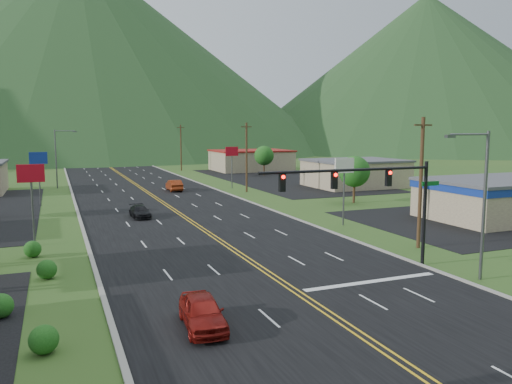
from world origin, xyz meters
name	(u,v)px	position (x,y,z in m)	size (l,w,h in m)	color
traffic_signal	(375,189)	(6.48, 14.00, 5.33)	(13.10, 0.43, 7.00)	black
streetlight_east	(481,196)	(11.18, 10.00, 5.18)	(3.28, 0.25, 9.00)	#59595E
streetlight_west	(58,155)	(-11.68, 70.00, 5.18)	(3.28, 0.25, 9.00)	#59595E
building_east_near	(503,196)	(30.00, 25.00, 2.27)	(15.40, 10.40, 4.10)	tan
building_east_mid	(355,173)	(32.00, 55.00, 2.16)	(14.40, 11.40, 4.30)	tan
building_east_far	(251,160)	(28.00, 90.00, 2.26)	(16.40, 12.40, 4.50)	tan
pole_sign_west_a	(31,182)	(-14.00, 30.00, 5.05)	(2.00, 0.18, 6.40)	#59595E
pole_sign_west_b	(39,163)	(-14.00, 52.00, 5.05)	(2.00, 0.18, 6.40)	#59595E
pole_sign_east_a	(344,172)	(13.00, 28.00, 5.05)	(2.00, 0.18, 6.40)	#59595E
pole_sign_east_b	(232,156)	(13.00, 60.00, 5.05)	(2.00, 0.18, 6.40)	#59595E
tree_east_a	(354,172)	(22.00, 40.00, 3.89)	(3.84, 3.84, 5.82)	#382314
tree_east_b	(264,156)	(26.00, 78.00, 3.89)	(3.84, 3.84, 5.82)	#382314
utility_pole_a	(421,182)	(13.50, 18.00, 5.13)	(1.60, 0.28, 10.00)	#382314
utility_pole_b	(247,157)	(13.50, 55.00, 5.13)	(1.60, 0.28, 10.00)	#382314
utility_pole_c	(181,147)	(13.50, 95.00, 5.13)	(1.60, 0.28, 10.00)	#382314
utility_pole_d	(148,143)	(13.50, 135.00, 5.13)	(1.60, 0.28, 10.00)	#382314
mountain_n	(79,50)	(0.00, 220.00, 42.50)	(220.00, 220.00, 85.00)	#1C3E1C
mountain_ne	(424,72)	(147.84, 176.19, 35.00)	(180.00, 180.00, 70.00)	#1C3E1C
car_red_near	(202,313)	(-6.28, 9.09, 0.75)	(1.77, 4.40, 1.50)	maroon
car_dark_mid	(140,212)	(-4.31, 39.29, 0.61)	(1.71, 4.20, 1.22)	black
car_red_far	(174,186)	(4.00, 60.09, 0.81)	(1.71, 4.89, 1.61)	maroon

